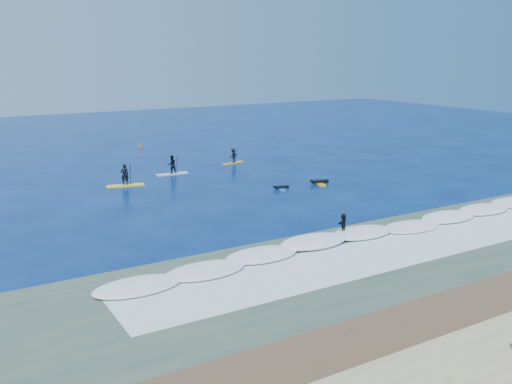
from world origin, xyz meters
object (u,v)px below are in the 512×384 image
marker_buoy (141,146)px  sup_paddler_right (233,157)px  sup_paddler_left (125,178)px  sup_paddler_center (172,166)px  prone_paddler_near (319,182)px  prone_paddler_far (281,188)px  wave_surfer (343,224)px

marker_buoy → sup_paddler_right: bearing=-69.3°
sup_paddler_left → sup_paddler_right: (13.80, 4.55, -0.00)m
marker_buoy → sup_paddler_center: bearing=-98.9°
sup_paddler_right → prone_paddler_near: 13.15m
sup_paddler_right → prone_paddler_far: (-2.21, -12.97, -0.61)m
sup_paddler_right → marker_buoy: size_ratio=3.98×
prone_paddler_far → marker_buoy: size_ratio=2.76×
sup_paddler_left → marker_buoy: bearing=77.8°
wave_surfer → prone_paddler_near: bearing=30.3°
prone_paddler_near → wave_surfer: size_ratio=1.25×
sup_paddler_left → prone_paddler_near: sup_paddler_left is taller
wave_surfer → marker_buoy: size_ratio=2.70×
wave_surfer → marker_buoy: (0.36, 40.75, -0.47)m
sup_paddler_left → sup_paddler_right: sup_paddler_left is taller
sup_paddler_right → wave_surfer: (-5.87, -26.19, 0.04)m
sup_paddler_right → prone_paddler_far: sup_paddler_right is taller
marker_buoy → prone_paddler_far: bearing=-83.2°
sup_paddler_center → prone_paddler_far: size_ratio=1.67×
sup_paddler_left → wave_surfer: 23.05m
sup_paddler_left → wave_surfer: size_ratio=1.84×
sup_paddler_right → prone_paddler_near: size_ratio=1.18×
prone_paddler_near → marker_buoy: size_ratio=3.37×
sup_paddler_center → marker_buoy: 16.72m
sup_paddler_left → marker_buoy: size_ratio=4.97×
sup_paddler_left → sup_paddler_center: sup_paddler_left is taller
sup_paddler_center → prone_paddler_far: bearing=-59.6°
sup_paddler_left → sup_paddler_center: (5.70, 2.59, 0.10)m
sup_paddler_right → marker_buoy: bearing=95.8°
sup_paddler_right → marker_buoy: sup_paddler_right is taller
sup_paddler_center → marker_buoy: sup_paddler_center is taller
sup_paddler_left → wave_surfer: (7.93, -21.64, 0.04)m
prone_paddler_near → prone_paddler_far: prone_paddler_near is taller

